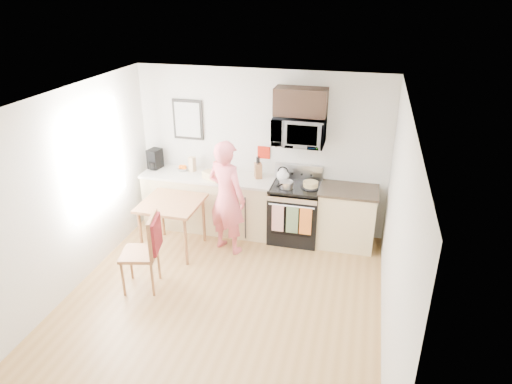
% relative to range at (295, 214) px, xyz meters
% --- Properties ---
extents(floor, '(4.60, 4.60, 0.00)m').
position_rel_range_xyz_m(floor, '(-0.63, -1.98, -0.44)').
color(floor, olive).
rests_on(floor, ground).
extents(back_wall, '(4.00, 0.04, 2.60)m').
position_rel_range_xyz_m(back_wall, '(-0.63, 0.32, 0.86)').
color(back_wall, beige).
rests_on(back_wall, floor).
extents(front_wall, '(4.00, 0.04, 2.60)m').
position_rel_range_xyz_m(front_wall, '(-0.63, -4.28, 0.86)').
color(front_wall, beige).
rests_on(front_wall, floor).
extents(left_wall, '(0.04, 4.60, 2.60)m').
position_rel_range_xyz_m(left_wall, '(-2.63, -1.98, 0.86)').
color(left_wall, beige).
rests_on(left_wall, floor).
extents(right_wall, '(0.04, 4.60, 2.60)m').
position_rel_range_xyz_m(right_wall, '(1.37, -1.98, 0.86)').
color(right_wall, beige).
rests_on(right_wall, floor).
extents(ceiling, '(4.00, 4.60, 0.04)m').
position_rel_range_xyz_m(ceiling, '(-0.63, -1.98, 2.16)').
color(ceiling, white).
rests_on(ceiling, back_wall).
extents(window, '(0.06, 1.40, 1.50)m').
position_rel_range_xyz_m(window, '(-2.59, -1.18, 1.11)').
color(window, silver).
rests_on(window, left_wall).
extents(cabinet_left, '(2.10, 0.60, 0.90)m').
position_rel_range_xyz_m(cabinet_left, '(-1.43, 0.02, 0.01)').
color(cabinet_left, beige).
rests_on(cabinet_left, floor).
extents(countertop_left, '(2.14, 0.64, 0.04)m').
position_rel_range_xyz_m(countertop_left, '(-1.43, 0.02, 0.48)').
color(countertop_left, beige).
rests_on(countertop_left, cabinet_left).
extents(cabinet_right, '(0.84, 0.60, 0.90)m').
position_rel_range_xyz_m(cabinet_right, '(0.80, 0.02, 0.01)').
color(cabinet_right, beige).
rests_on(cabinet_right, floor).
extents(countertop_right, '(0.88, 0.64, 0.04)m').
position_rel_range_xyz_m(countertop_right, '(0.80, 0.02, 0.48)').
color(countertop_right, black).
rests_on(countertop_right, cabinet_right).
extents(range, '(0.76, 0.70, 1.16)m').
position_rel_range_xyz_m(range, '(0.00, 0.00, 0.00)').
color(range, black).
rests_on(range, floor).
extents(microwave, '(0.76, 0.51, 0.42)m').
position_rel_range_xyz_m(microwave, '(-0.00, 0.10, 1.32)').
color(microwave, silver).
rests_on(microwave, back_wall).
extents(upper_cabinet, '(0.76, 0.35, 0.40)m').
position_rel_range_xyz_m(upper_cabinet, '(-0.00, 0.15, 1.74)').
color(upper_cabinet, black).
rests_on(upper_cabinet, back_wall).
extents(wall_art, '(0.50, 0.04, 0.65)m').
position_rel_range_xyz_m(wall_art, '(-1.83, 0.30, 1.31)').
color(wall_art, black).
rests_on(wall_art, back_wall).
extents(wall_trivet, '(0.20, 0.02, 0.20)m').
position_rel_range_xyz_m(wall_trivet, '(-0.58, 0.31, 0.86)').
color(wall_trivet, '#A71D0E').
rests_on(wall_trivet, back_wall).
extents(person, '(0.75, 0.63, 1.75)m').
position_rel_range_xyz_m(person, '(-0.93, -0.57, 0.44)').
color(person, '#D73B43').
rests_on(person, floor).
extents(dining_table, '(0.86, 0.86, 0.80)m').
position_rel_range_xyz_m(dining_table, '(-1.72, -0.78, 0.28)').
color(dining_table, brown).
rests_on(dining_table, floor).
extents(chair, '(0.59, 0.54, 1.07)m').
position_rel_range_xyz_m(chair, '(-1.61, -1.75, 0.25)').
color(chair, brown).
rests_on(chair, floor).
extents(knife_block, '(0.16, 0.18, 0.23)m').
position_rel_range_xyz_m(knife_block, '(-0.63, 0.12, 0.62)').
color(knife_block, brown).
rests_on(knife_block, countertop_left).
extents(utensil_crock, '(0.12, 0.12, 0.35)m').
position_rel_range_xyz_m(utensil_crock, '(-1.35, 0.24, 0.65)').
color(utensil_crock, '#A71D0E').
rests_on(utensil_crock, countertop_left).
extents(fruit_bowl, '(0.25, 0.25, 0.09)m').
position_rel_range_xyz_m(fruit_bowl, '(-1.90, 0.12, 0.54)').
color(fruit_bowl, white).
rests_on(fruit_bowl, countertop_left).
extents(milk_carton, '(0.12, 0.12, 0.24)m').
position_rel_range_xyz_m(milk_carton, '(-1.73, 0.13, 0.62)').
color(milk_carton, tan).
rests_on(milk_carton, countertop_left).
extents(coffee_maker, '(0.23, 0.29, 0.32)m').
position_rel_range_xyz_m(coffee_maker, '(-2.38, 0.11, 0.66)').
color(coffee_maker, black).
rests_on(coffee_maker, countertop_left).
extents(bread_bag, '(0.36, 0.29, 0.12)m').
position_rel_range_xyz_m(bread_bag, '(-1.30, -0.13, 0.56)').
color(bread_bag, tan).
rests_on(bread_bag, countertop_left).
extents(cake, '(0.28, 0.28, 0.09)m').
position_rel_range_xyz_m(cake, '(0.23, -0.02, 0.53)').
color(cake, black).
rests_on(cake, range).
extents(kettle, '(0.20, 0.20, 0.25)m').
position_rel_range_xyz_m(kettle, '(-0.22, 0.09, 0.60)').
color(kettle, white).
rests_on(kettle, range).
extents(pot, '(0.22, 0.34, 0.11)m').
position_rel_range_xyz_m(pot, '(-0.13, -0.13, 0.54)').
color(pot, silver).
rests_on(pot, range).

